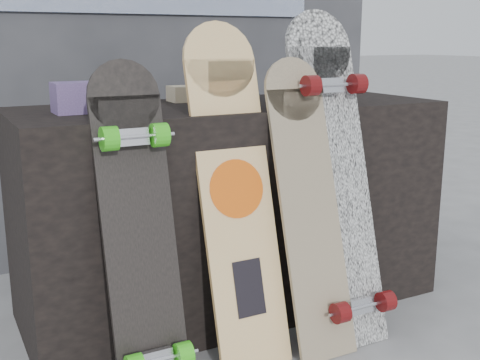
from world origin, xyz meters
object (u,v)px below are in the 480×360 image
vendor_table (232,207)px  longboard_geisha (235,184)px  longboard_cascadia (336,171)px  skateboard_dark (139,225)px  longboard_celtic (308,197)px

vendor_table → longboard_geisha: 0.40m
longboard_cascadia → skateboard_dark: longboard_cascadia is taller
longboard_celtic → longboard_cascadia: (0.13, 0.02, 0.07)m
longboard_geisha → skateboard_dark: size_ratio=1.12×
skateboard_dark → longboard_geisha: bearing=8.6°
longboard_cascadia → skateboard_dark: 0.72m
longboard_geisha → longboard_cascadia: (0.37, -0.04, 0.01)m
vendor_table → longboard_cascadia: bearing=-59.1°
vendor_table → longboard_cascadia: (0.22, -0.37, 0.19)m
longboard_geisha → longboard_celtic: bearing=-15.2°
longboard_geisha → longboard_cascadia: bearing=-6.5°
longboard_celtic → longboard_cascadia: 0.15m
longboard_celtic → skateboard_dark: 0.59m
longboard_geisha → longboard_celtic: longboard_geisha is taller
skateboard_dark → longboard_celtic: bearing=-1.3°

